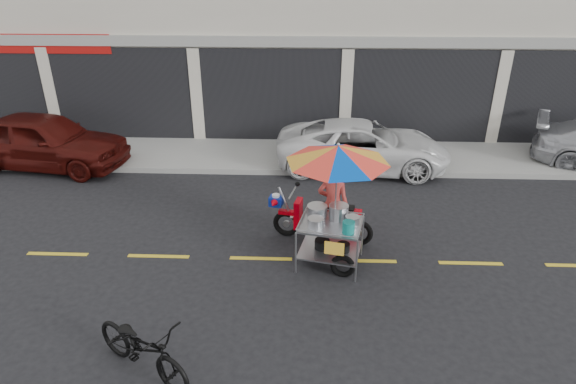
{
  "coord_description": "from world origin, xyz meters",
  "views": [
    {
      "loc": [
        -1.17,
        -7.77,
        5.19
      ],
      "look_at": [
        -1.5,
        0.6,
        1.15
      ],
      "focal_mm": 30.0,
      "sensor_mm": 36.0,
      "label": 1
    }
  ],
  "objects_px": {
    "maroon_sedan": "(44,141)",
    "white_pickup": "(363,146)",
    "near_bicycle": "(142,347)",
    "food_vendor_rig": "(334,184)"
  },
  "relations": [
    {
      "from": "near_bicycle",
      "to": "maroon_sedan",
      "type": "bearing_deg",
      "value": 66.56
    },
    {
      "from": "maroon_sedan",
      "to": "food_vendor_rig",
      "type": "xyz_separation_m",
      "value": [
        7.65,
        -4.13,
        0.75
      ]
    },
    {
      "from": "white_pickup",
      "to": "food_vendor_rig",
      "type": "distance_m",
      "value": 4.61
    },
    {
      "from": "maroon_sedan",
      "to": "white_pickup",
      "type": "relative_size",
      "value": 0.96
    },
    {
      "from": "food_vendor_rig",
      "to": "white_pickup",
      "type": "bearing_deg",
      "value": 88.95
    },
    {
      "from": "near_bicycle",
      "to": "food_vendor_rig",
      "type": "relative_size",
      "value": 0.73
    },
    {
      "from": "white_pickup",
      "to": "food_vendor_rig",
      "type": "height_order",
      "value": "food_vendor_rig"
    },
    {
      "from": "maroon_sedan",
      "to": "near_bicycle",
      "type": "bearing_deg",
      "value": -137.62
    },
    {
      "from": "maroon_sedan",
      "to": "near_bicycle",
      "type": "height_order",
      "value": "maroon_sedan"
    },
    {
      "from": "white_pickup",
      "to": "near_bicycle",
      "type": "xyz_separation_m",
      "value": [
        -3.73,
        -7.52,
        -0.18
      ]
    }
  ]
}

